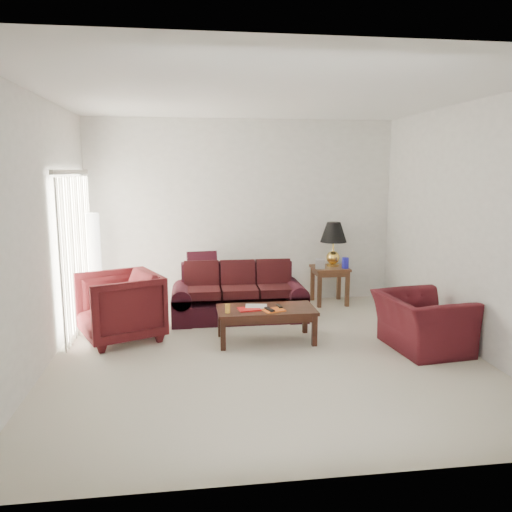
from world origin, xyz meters
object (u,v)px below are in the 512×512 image
Objects in this scene: coffee_table at (266,325)px; armchair_right at (422,322)px; sofa at (239,292)px; floor_lamp at (94,264)px; end_table at (329,285)px; armchair_left at (120,306)px.

armchair_right is at bearing -21.50° from coffee_table.
floor_lamp reaches higher than sofa.
armchair_right is 0.84× the size of coffee_table.
armchair_right reaches higher than end_table.
floor_lamp is at bearing 179.29° from armchair_left.
floor_lamp is at bearing 56.98° from armchair_right.
armchair_right is (0.52, -2.25, 0.03)m from end_table.
armchair_left is 1.91m from coffee_table.
end_table is 2.31m from armchair_right.
sofa reaches higher than end_table.
end_table is 0.39× the size of floor_lamp.
coffee_table is (-1.85, 0.55, -0.12)m from armchair_right.
floor_lamp is (-3.72, -0.13, 0.48)m from end_table.
armchair_left is 0.78× the size of coffee_table.
sofa is at bearing 89.90° from armchair_left.
floor_lamp is (-2.15, 0.56, 0.39)m from sofa.
floor_lamp reaches higher than end_table.
floor_lamp reaches higher than armchair_left.
end_table is 0.49× the size of coffee_table.
armchair_right is (3.72, -0.87, -0.10)m from armchair_left.
coffee_table is at bearing -127.88° from end_table.
floor_lamp is 1.26× the size of coffee_table.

